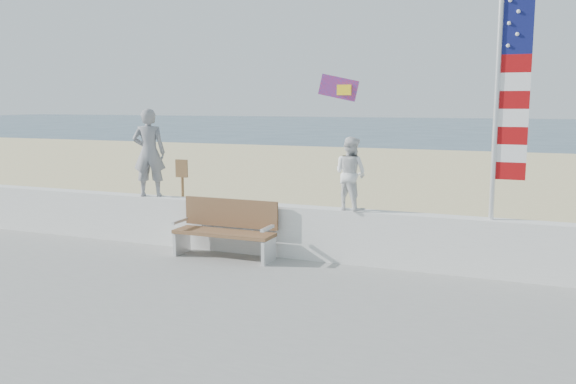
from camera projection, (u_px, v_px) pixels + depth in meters
name	position (u px, v px, depth m)	size (l,w,h in m)	color
ground	(229.00, 298.00, 8.97)	(220.00, 220.00, 0.00)	#2E475C
sand	(377.00, 203.00, 17.21)	(90.00, 40.00, 0.08)	beige
seawall	(282.00, 230.00, 10.71)	(30.00, 0.35, 0.90)	white
adult	(149.00, 153.00, 11.54)	(0.61, 0.40, 1.67)	gray
child	(350.00, 174.00, 10.09)	(0.59, 0.46, 1.22)	white
bench	(226.00, 228.00, 10.60)	(1.80, 0.57, 1.00)	brown
flag	(506.00, 93.00, 9.02)	(0.50, 0.08, 3.50)	silver
parafoil_kite	(340.00, 88.00, 13.31)	(0.91, 0.39, 0.61)	#FD1C2D
sign	(182.00, 185.00, 14.29)	(0.32, 0.07, 1.46)	brown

